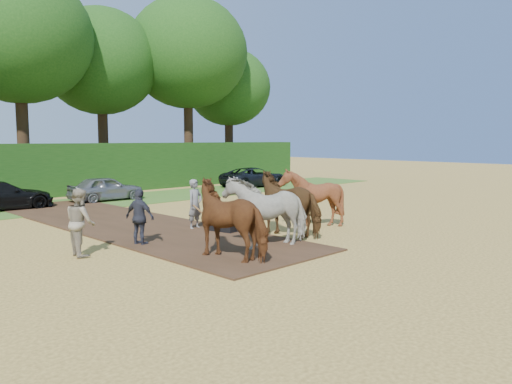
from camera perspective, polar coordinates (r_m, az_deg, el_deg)
name	(u,v)px	position (r m, az deg, el deg)	size (l,w,h in m)	color
ground	(217,264)	(13.22, -4.52, -8.20)	(120.00, 120.00, 0.00)	gold
earth_strip	(128,224)	(19.69, -14.41, -3.55)	(4.50, 17.00, 0.05)	#472D1C
grass_verge	(20,210)	(25.40, -25.38, -1.84)	(50.00, 5.00, 0.03)	#38601E
spectator_near	(81,222)	(14.77, -19.41, -3.25)	(0.92, 0.72, 1.90)	tan
spectator_far	(140,217)	(15.62, -13.13, -2.84)	(1.03, 0.43, 1.75)	#272934
plough_team	(277,207)	(16.13, 2.40, -1.68)	(7.28, 5.89, 2.18)	brown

